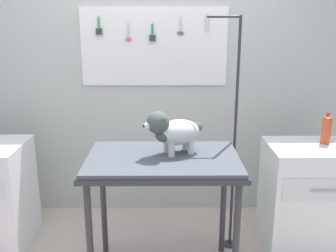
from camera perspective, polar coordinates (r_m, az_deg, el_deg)
name	(u,v)px	position (r m, az deg, el deg)	size (l,w,h in m)	color
rear_wall_panel	(150,92)	(3.55, -2.72, 5.08)	(4.00, 0.11, 2.30)	#AFBBB1
grooming_table	(163,169)	(2.63, -0.73, -6.41)	(1.06, 0.68, 0.91)	#2D2D33
grooming_arm	(233,146)	(3.00, 9.67, -3.02)	(0.30, 0.11, 1.83)	#2D2D33
dog	(173,131)	(2.60, 0.67, -0.71)	(0.42, 0.29, 0.31)	silver
cabinet_right	(308,198)	(3.29, 20.12, -10.03)	(0.68, 0.54, 0.88)	silver
soda_bottle	(326,129)	(3.19, 22.45, -0.43)	(0.07, 0.07, 0.25)	#B84523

